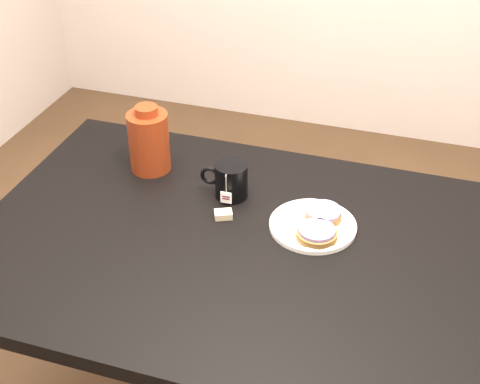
% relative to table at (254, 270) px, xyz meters
% --- Properties ---
extents(table, '(1.40, 0.90, 0.75)m').
position_rel_table_xyz_m(table, '(0.00, 0.00, 0.00)').
color(table, black).
rests_on(table, ground_plane).
extents(plate, '(0.22, 0.22, 0.02)m').
position_rel_table_xyz_m(plate, '(0.12, 0.11, 0.09)').
color(plate, white).
rests_on(plate, table).
extents(bagel_back, '(0.10, 0.10, 0.03)m').
position_rel_table_xyz_m(bagel_back, '(0.14, 0.14, 0.11)').
color(bagel_back, brown).
rests_on(bagel_back, plate).
extents(bagel_front, '(0.14, 0.14, 0.03)m').
position_rel_table_xyz_m(bagel_front, '(0.14, 0.06, 0.11)').
color(bagel_front, brown).
rests_on(bagel_front, plate).
extents(mug, '(0.13, 0.09, 0.10)m').
position_rel_table_xyz_m(mug, '(-0.12, 0.18, 0.13)').
color(mug, black).
rests_on(mug, table).
extents(teabag_pouch, '(0.05, 0.05, 0.02)m').
position_rel_table_xyz_m(teabag_pouch, '(-0.11, 0.08, 0.09)').
color(teabag_pouch, '#C6B793').
rests_on(teabag_pouch, table).
extents(bagel_package, '(0.13, 0.13, 0.20)m').
position_rel_table_xyz_m(bagel_package, '(-0.38, 0.24, 0.17)').
color(bagel_package, '#57190B').
rests_on(bagel_package, table).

